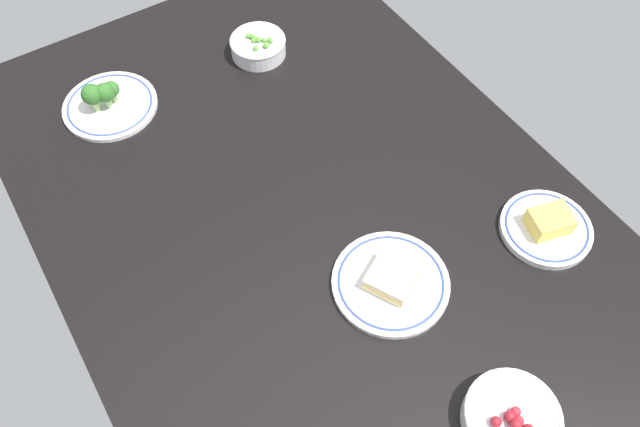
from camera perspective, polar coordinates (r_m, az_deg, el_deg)
dining_table at (r=129.44cm, az=-0.00°, el=-0.99°), size 159.91×102.28×4.00cm
plate_sandwich at (r=119.90cm, az=6.40°, el=-6.11°), size 22.26×22.26×4.38cm
bowl_peas at (r=159.02cm, az=-5.58°, el=14.79°), size 13.51×13.51×5.57cm
bowl_berries at (r=112.73cm, az=16.83°, el=-17.24°), size 15.96×15.96×6.07cm
plate_cheese at (r=132.78cm, az=19.74°, el=-1.12°), size 18.14×18.14×5.43cm
plate_broccoli at (r=153.21cm, az=-18.58°, el=9.49°), size 21.36×21.36×8.06cm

